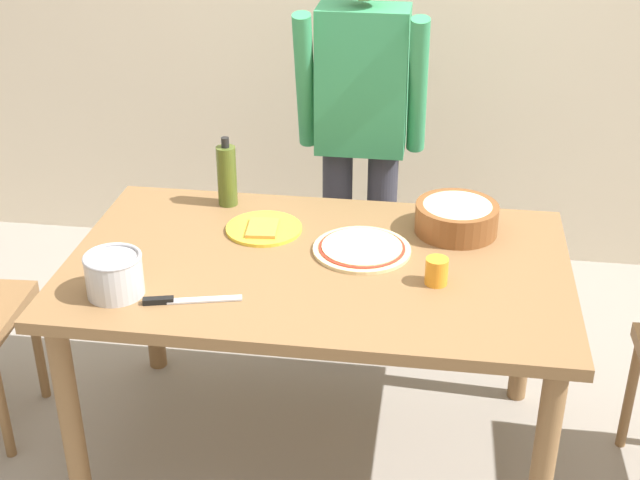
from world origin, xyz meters
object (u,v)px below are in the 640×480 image
(dining_table, at_px, (318,286))
(popcorn_bowl, at_px, (457,215))
(plate_with_slice, at_px, (264,228))
(chef_knife, at_px, (180,300))
(pizza_raw_on_board, at_px, (362,249))
(steel_pot, at_px, (114,274))
(person_cook, at_px, (361,127))
(olive_oil_bottle, at_px, (227,175))
(cup_orange, at_px, (437,271))

(dining_table, relative_size, popcorn_bowl, 5.71)
(plate_with_slice, distance_m, chef_knife, 0.51)
(dining_table, bearing_deg, popcorn_bowl, 32.22)
(pizza_raw_on_board, bearing_deg, popcorn_bowl, 31.84)
(plate_with_slice, relative_size, steel_pot, 1.50)
(pizza_raw_on_board, relative_size, steel_pot, 1.85)
(popcorn_bowl, xyz_separation_m, chef_knife, (-0.80, -0.58, -0.05))
(pizza_raw_on_board, relative_size, chef_knife, 1.12)
(person_cook, relative_size, olive_oil_bottle, 6.33)
(pizza_raw_on_board, distance_m, plate_with_slice, 0.36)
(dining_table, height_order, steel_pot, steel_pot)
(dining_table, relative_size, steel_pot, 9.22)
(dining_table, distance_m, steel_pot, 0.65)
(pizza_raw_on_board, bearing_deg, steel_pot, -152.03)
(dining_table, xyz_separation_m, cup_orange, (0.38, -0.09, 0.13))
(person_cook, height_order, chef_knife, person_cook)
(person_cook, height_order, popcorn_bowl, person_cook)
(cup_orange, relative_size, chef_knife, 0.30)
(plate_with_slice, xyz_separation_m, olive_oil_bottle, (-0.17, 0.19, 0.11))
(pizza_raw_on_board, bearing_deg, cup_orange, -35.34)
(pizza_raw_on_board, xyz_separation_m, chef_knife, (-0.50, -0.39, -0.00))
(chef_knife, bearing_deg, person_cook, 68.33)
(olive_oil_bottle, bearing_deg, cup_orange, -31.42)
(pizza_raw_on_board, height_order, popcorn_bowl, popcorn_bowl)
(plate_with_slice, bearing_deg, steel_pot, -126.83)
(popcorn_bowl, bearing_deg, chef_knife, -144.05)
(person_cook, height_order, olive_oil_bottle, person_cook)
(plate_with_slice, height_order, olive_oil_bottle, olive_oil_bottle)
(pizza_raw_on_board, xyz_separation_m, cup_orange, (0.24, -0.17, 0.03))
(pizza_raw_on_board, xyz_separation_m, plate_with_slice, (-0.35, 0.10, -0.00))
(dining_table, height_order, olive_oil_bottle, olive_oil_bottle)
(person_cook, height_order, pizza_raw_on_board, person_cook)
(popcorn_bowl, distance_m, chef_knife, 0.99)
(plate_with_slice, height_order, steel_pot, steel_pot)
(pizza_raw_on_board, bearing_deg, dining_table, -146.92)
(plate_with_slice, bearing_deg, person_cook, 64.53)
(person_cook, bearing_deg, olive_oil_bottle, -139.36)
(dining_table, distance_m, plate_with_slice, 0.30)
(cup_orange, bearing_deg, pizza_raw_on_board, 144.66)
(popcorn_bowl, relative_size, olive_oil_bottle, 1.09)
(dining_table, distance_m, cup_orange, 0.41)
(olive_oil_bottle, bearing_deg, pizza_raw_on_board, -29.43)
(dining_table, height_order, cup_orange, cup_orange)
(person_cook, xyz_separation_m, cup_orange, (0.32, -0.84, -0.14))
(person_cook, bearing_deg, pizza_raw_on_board, -83.62)
(popcorn_bowl, xyz_separation_m, olive_oil_bottle, (-0.82, 0.10, 0.05))
(olive_oil_bottle, bearing_deg, chef_knife, -88.38)
(popcorn_bowl, height_order, steel_pot, steel_pot)
(dining_table, bearing_deg, chef_knife, -140.03)
(popcorn_bowl, bearing_deg, olive_oil_bottle, 172.75)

